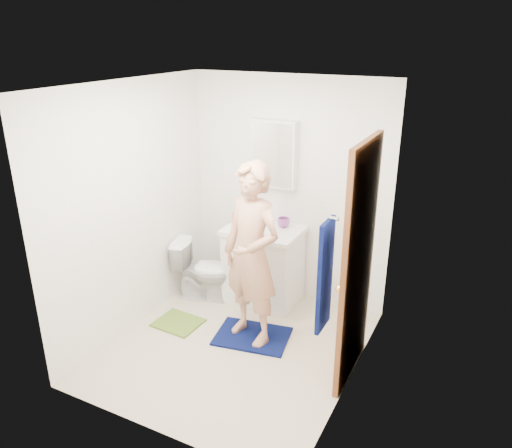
% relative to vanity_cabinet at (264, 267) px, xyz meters
% --- Properties ---
extents(floor, '(2.20, 2.40, 0.02)m').
position_rel_vanity_cabinet_xyz_m(floor, '(0.15, -0.91, -0.41)').
color(floor, beige).
rests_on(floor, ground).
extents(ceiling, '(2.20, 2.40, 0.02)m').
position_rel_vanity_cabinet_xyz_m(ceiling, '(0.15, -0.91, 2.01)').
color(ceiling, white).
rests_on(ceiling, ground).
extents(wall_back, '(2.20, 0.02, 2.40)m').
position_rel_vanity_cabinet_xyz_m(wall_back, '(0.15, 0.30, 0.80)').
color(wall_back, white).
rests_on(wall_back, ground).
extents(wall_front, '(2.20, 0.02, 2.40)m').
position_rel_vanity_cabinet_xyz_m(wall_front, '(0.15, -2.12, 0.80)').
color(wall_front, white).
rests_on(wall_front, ground).
extents(wall_left, '(0.02, 2.40, 2.40)m').
position_rel_vanity_cabinet_xyz_m(wall_left, '(-0.96, -0.91, 0.80)').
color(wall_left, white).
rests_on(wall_left, ground).
extents(wall_right, '(0.02, 2.40, 2.40)m').
position_rel_vanity_cabinet_xyz_m(wall_right, '(1.26, -0.91, 0.80)').
color(wall_right, white).
rests_on(wall_right, ground).
extents(vanity_cabinet, '(0.75, 0.55, 0.80)m').
position_rel_vanity_cabinet_xyz_m(vanity_cabinet, '(0.00, 0.00, 0.00)').
color(vanity_cabinet, white).
rests_on(vanity_cabinet, floor).
extents(countertop, '(0.79, 0.59, 0.05)m').
position_rel_vanity_cabinet_xyz_m(countertop, '(0.00, 0.00, 0.43)').
color(countertop, white).
rests_on(countertop, vanity_cabinet).
extents(sink_basin, '(0.40, 0.40, 0.03)m').
position_rel_vanity_cabinet_xyz_m(sink_basin, '(0.00, 0.00, 0.44)').
color(sink_basin, white).
rests_on(sink_basin, countertop).
extents(faucet, '(0.03, 0.03, 0.12)m').
position_rel_vanity_cabinet_xyz_m(faucet, '(0.00, 0.18, 0.51)').
color(faucet, silver).
rests_on(faucet, countertop).
extents(medicine_cabinet, '(0.50, 0.12, 0.70)m').
position_rel_vanity_cabinet_xyz_m(medicine_cabinet, '(0.00, 0.22, 1.20)').
color(medicine_cabinet, white).
rests_on(medicine_cabinet, wall_back).
extents(mirror_panel, '(0.46, 0.01, 0.66)m').
position_rel_vanity_cabinet_xyz_m(mirror_panel, '(0.00, 0.16, 1.20)').
color(mirror_panel, white).
rests_on(mirror_panel, wall_back).
extents(door, '(0.05, 0.80, 2.05)m').
position_rel_vanity_cabinet_xyz_m(door, '(1.22, -0.76, 0.62)').
color(door, brown).
rests_on(door, ground).
extents(door_knob, '(0.07, 0.07, 0.07)m').
position_rel_vanity_cabinet_xyz_m(door_knob, '(1.18, -1.08, 0.55)').
color(door_knob, gold).
rests_on(door_knob, door).
extents(towel, '(0.03, 0.24, 0.80)m').
position_rel_vanity_cabinet_xyz_m(towel, '(1.18, -1.48, 0.85)').
color(towel, '#071047').
rests_on(towel, wall_right).
extents(towel_hook, '(0.06, 0.02, 0.02)m').
position_rel_vanity_cabinet_xyz_m(towel_hook, '(1.22, -1.48, 1.27)').
color(towel_hook, silver).
rests_on(towel_hook, wall_right).
extents(toilet, '(0.73, 0.53, 0.67)m').
position_rel_vanity_cabinet_xyz_m(toilet, '(-0.60, -0.24, -0.07)').
color(toilet, white).
rests_on(toilet, floor).
extents(bath_mat, '(0.77, 0.61, 0.02)m').
position_rel_vanity_cabinet_xyz_m(bath_mat, '(0.23, -0.71, -0.39)').
color(bath_mat, '#071047').
rests_on(bath_mat, floor).
extents(green_rug, '(0.46, 0.40, 0.02)m').
position_rel_vanity_cabinet_xyz_m(green_rug, '(-0.56, -0.83, -0.39)').
color(green_rug, olive).
rests_on(green_rug, floor).
extents(soap_dispenser, '(0.11, 0.11, 0.20)m').
position_rel_vanity_cabinet_xyz_m(soap_dispenser, '(-0.30, -0.05, 0.55)').
color(soap_dispenser, tan).
rests_on(soap_dispenser, countertop).
extents(toothbrush_cup, '(0.16, 0.16, 0.10)m').
position_rel_vanity_cabinet_xyz_m(toothbrush_cup, '(0.17, 0.13, 0.50)').
color(toothbrush_cup, '#8E469A').
rests_on(toothbrush_cup, countertop).
extents(man, '(0.73, 0.58, 1.73)m').
position_rel_vanity_cabinet_xyz_m(man, '(0.23, -0.72, 0.49)').
color(man, tan).
rests_on(man, bath_mat).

